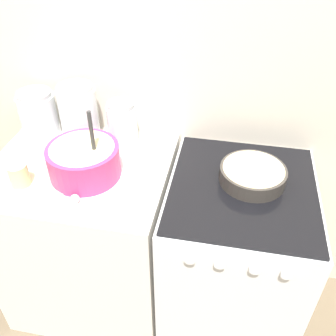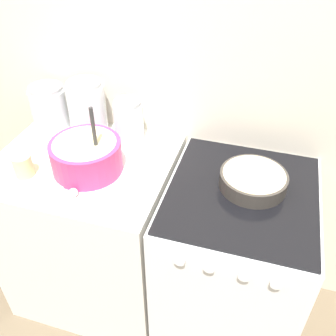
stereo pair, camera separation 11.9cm
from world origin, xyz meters
The scene contains 11 objects.
wall_back centered at (0.00, 0.68, 1.20)m, with size 4.53×0.05×2.40m.
countertop_cabinet centered at (-0.38, 0.33, 0.44)m, with size 0.77×0.65×0.89m.
stove centered at (0.32, 0.32, 0.44)m, with size 0.60×0.67×0.89m.
mixing_bowl centered at (-0.33, 0.28, 0.96)m, with size 0.29×0.29×0.30m.
baking_pan centered at (0.35, 0.37, 0.92)m, with size 0.27×0.27×0.07m.
storage_jar_left centered at (-0.65, 0.54, 0.98)m, with size 0.17×0.17×0.21m.
storage_jar_middle centered at (-0.45, 0.54, 1.00)m, with size 0.17×0.17×0.26m.
storage_jar_right centered at (-0.24, 0.54, 0.97)m, with size 0.13×0.13×0.20m.
tin_can centered at (-0.56, 0.17, 0.94)m, with size 0.08×0.08×0.10m.
recipe_page centered at (-0.48, 0.14, 0.89)m, with size 0.24×0.24×0.01m.
measuring_spoon centered at (-0.32, 0.11, 0.90)m, with size 0.12×0.04×0.04m.
Camera 2 is at (0.35, -0.81, 1.87)m, focal length 40.00 mm.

